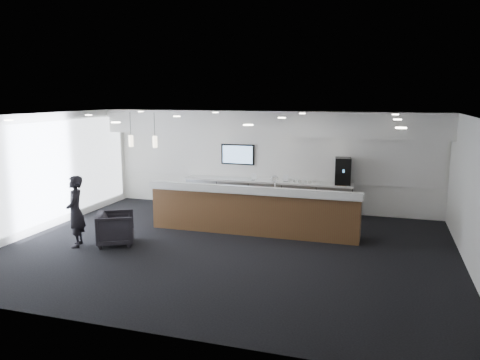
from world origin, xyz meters
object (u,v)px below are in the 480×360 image
(armchair, at_px, (116,228))
(lounge_guest, at_px, (75,211))
(coffee_machine, at_px, (343,171))
(service_counter, at_px, (254,210))

(armchair, distance_m, lounge_guest, 0.98)
(coffee_machine, distance_m, armchair, 6.40)
(service_counter, height_order, armchair, service_counter)
(armchair, bearing_deg, service_counter, -84.65)
(service_counter, distance_m, armchair, 3.39)
(service_counter, relative_size, coffee_machine, 7.06)
(coffee_machine, relative_size, lounge_guest, 0.46)
(lounge_guest, bearing_deg, armchair, 90.84)
(service_counter, distance_m, coffee_machine, 3.09)
(service_counter, xyz_separation_m, armchair, (-2.81, -1.89, -0.19))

